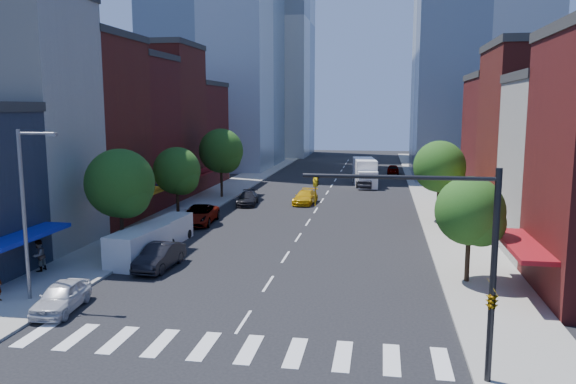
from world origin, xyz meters
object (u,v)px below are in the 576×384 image
Objects in this scene: traffic_car_oncoming at (367,182)px; taxi at (305,197)px; traffic_car_far at (393,169)px; cargo_van_far at (169,230)px; parked_car_front at (62,297)px; cargo_van_near at (138,247)px; parked_car_rear at (248,199)px; box_truck at (365,173)px; pedestrian_far at (39,256)px; parked_car_third at (199,215)px; parked_car_second at (160,257)px.

taxi is at bearing 70.34° from traffic_car_oncoming.
cargo_van_far is at bearing 70.38° from traffic_car_far.
parked_car_front is 8.93m from cargo_van_near.
box_truck is (11.78, 17.19, 0.95)m from parked_car_rear.
cargo_van_far is at bearing 155.77° from pedestrian_far.
parked_car_front is at bearing -94.28° from parked_car_third.
taxi is at bearing 79.55° from cargo_van_near.
taxi is at bearing 159.79° from pedestrian_far.
traffic_car_far is 61.38m from pedestrian_far.
pedestrian_far reaches higher than parked_car_third.
cargo_van_near is at bearing -100.07° from parked_car_rear.
parked_car_third is at bearing 167.36° from pedestrian_far.
box_truck is at bearing 72.37° from cargo_van_far.
cargo_van_far is at bearing 71.80° from traffic_car_oncoming.
parked_car_third is at bearing -124.25° from box_truck.
parked_car_front is 0.99× the size of traffic_car_far.
pedestrian_far is at bearing 124.58° from parked_car_front.
cargo_van_near reaches higher than pedestrian_far.
cargo_van_near is at bearing -93.85° from parked_car_third.
cargo_van_far is at bearing 109.21° from parked_car_second.
pedestrian_far reaches higher than taxi.
cargo_van_far reaches higher than traffic_car_oncoming.
parked_car_rear is 0.96× the size of traffic_car_oncoming.
traffic_car_oncoming is (12.14, 38.84, 0.02)m from parked_car_second.
parked_car_third is 0.66× the size of box_truck.
parked_car_rear is (2.00, 10.14, -0.13)m from parked_car_third.
traffic_car_far is at bearing 79.00° from cargo_van_near.
cargo_van_near is 5.87m from cargo_van_far.
cargo_van_far reaches higher than parked_car_second.
pedestrian_far is (-4.99, -9.06, 0.17)m from cargo_van_far.
parked_car_third is at bearing 66.14° from traffic_car_oncoming.
parked_car_second is at bearing 74.66° from traffic_car_far.
cargo_van_far is 34.99m from traffic_car_oncoming.
pedestrian_far is at bearing -140.85° from cargo_van_near.
parked_car_third is at bearing -106.51° from parked_car_rear.
box_truck reaches higher than parked_car_third.
box_truck reaches higher than pedestrian_far.
pedestrian_far is at bearing -110.29° from parked_car_rear.
traffic_car_far is 2.22× the size of pedestrian_far.
cargo_van_far is 1.07× the size of traffic_car_far.
cargo_van_far reaches higher than parked_car_front.
traffic_car_far reaches higher than parked_car_rear.
parked_car_third is 1.24× the size of parked_car_rear.
parked_car_front is 7.62m from pedestrian_far.
taxi is at bearing 51.93° from parked_car_third.
parked_car_front reaches higher than parked_car_rear.
taxi is 30.67m from traffic_car_far.
pedestrian_far is at bearing -159.54° from parked_car_second.
parked_car_second is at bearing 78.30° from traffic_car_oncoming.
parked_car_second is 0.88× the size of cargo_van_near.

